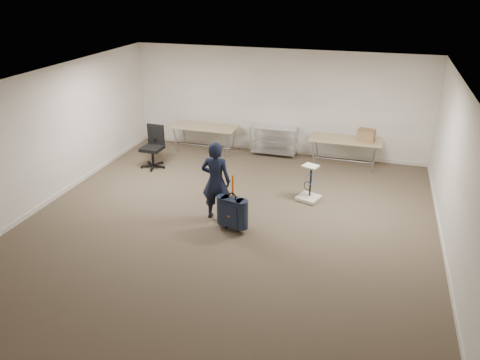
% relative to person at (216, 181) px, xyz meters
% --- Properties ---
extents(ground, '(9.00, 9.00, 0.00)m').
position_rel_person_xyz_m(ground, '(0.30, -0.36, -0.81)').
color(ground, '#4A3D2D').
rests_on(ground, ground).
extents(room_shell, '(8.00, 9.00, 9.00)m').
position_rel_person_xyz_m(room_shell, '(0.30, 1.02, -0.76)').
color(room_shell, beige).
rests_on(room_shell, ground).
extents(folding_table_left, '(1.80, 0.75, 0.73)m').
position_rel_person_xyz_m(folding_table_left, '(-1.60, 3.59, -0.13)').
color(folding_table_left, tan).
rests_on(folding_table_left, ground).
extents(folding_table_right, '(1.80, 0.75, 0.73)m').
position_rel_person_xyz_m(folding_table_right, '(2.20, 3.59, -0.13)').
color(folding_table_right, tan).
rests_on(folding_table_right, ground).
extents(wire_shelf, '(1.22, 0.47, 0.80)m').
position_rel_person_xyz_m(wire_shelf, '(0.30, 3.84, -0.37)').
color(wire_shelf, silver).
rests_on(wire_shelf, ground).
extents(person, '(0.61, 0.41, 1.62)m').
position_rel_person_xyz_m(person, '(0.00, 0.00, 0.00)').
color(person, black).
rests_on(person, ground).
extents(suitcase, '(0.46, 0.32, 1.14)m').
position_rel_person_xyz_m(suitcase, '(0.46, -0.40, -0.42)').
color(suitcase, black).
rests_on(suitcase, ground).
extents(office_chair, '(0.65, 0.65, 1.07)m').
position_rel_person_xyz_m(office_chair, '(-2.45, 2.15, -0.49)').
color(office_chair, black).
rests_on(office_chair, ground).
extents(equipment_cart, '(0.57, 0.57, 0.82)m').
position_rel_person_xyz_m(equipment_cart, '(1.66, 1.34, -0.60)').
color(equipment_cart, '#EAE6C9').
rests_on(equipment_cart, ground).
extents(cardboard_box, '(0.44, 0.36, 0.30)m').
position_rel_person_xyz_m(cardboard_box, '(2.69, 3.56, 0.07)').
color(cardboard_box, olive).
rests_on(cardboard_box, folding_table_right).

